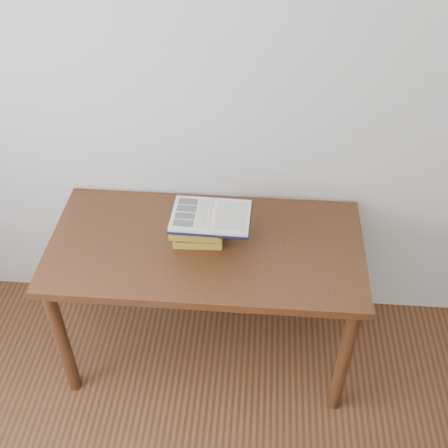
{
  "coord_description": "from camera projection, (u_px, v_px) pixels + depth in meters",
  "views": [
    {
      "loc": [
        0.17,
        -0.4,
        2.42
      ],
      "look_at": [
        0.03,
        1.28,
        0.95
      ],
      "focal_mm": 45.0,
      "sensor_mm": 36.0,
      "label": 1
    }
  ],
  "objects": [
    {
      "name": "room_shell",
      "position": [
        83.0,
        434.0,
        0.85
      ],
      "size": [
        3.54,
        3.54,
        2.62
      ],
      "color": "beige",
      "rests_on": "ground"
    },
    {
      "name": "desk",
      "position": [
        206.0,
        260.0,
        2.52
      ],
      "size": [
        1.38,
        0.69,
        0.74
      ],
      "color": "#492B12",
      "rests_on": "ground"
    },
    {
      "name": "book_stack",
      "position": [
        198.0,
        226.0,
        2.43
      ],
      "size": [
        0.23,
        0.19,
        0.15
      ],
      "color": "#A68325",
      "rests_on": "desk"
    },
    {
      "name": "open_book",
      "position": [
        211.0,
        216.0,
        2.35
      ],
      "size": [
        0.34,
        0.24,
        0.03
      ],
      "rotation": [
        0.0,
        0.0,
        -0.02
      ],
      "color": "black",
      "rests_on": "book_stack"
    }
  ]
}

